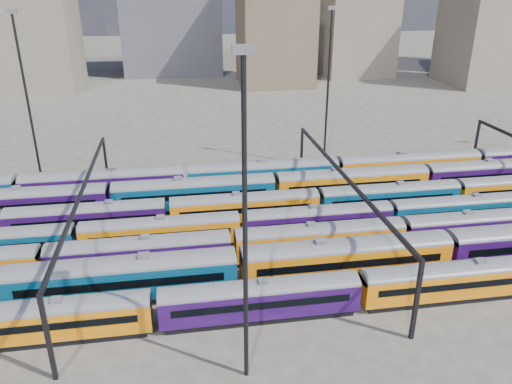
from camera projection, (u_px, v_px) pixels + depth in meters
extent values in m
plane|color=#46413C|center=(261.00, 240.00, 60.73)|extent=(500.00, 500.00, 0.00)
cube|color=black|center=(46.00, 337.00, 43.73)|extent=(17.54, 2.28, 0.65)
cube|color=#C16607|center=(43.00, 321.00, 43.08)|extent=(18.46, 2.68, 2.68)
cylinder|color=#4C4C51|center=(40.00, 308.00, 42.56)|extent=(18.46, 2.68, 2.68)
cube|color=black|center=(39.00, 328.00, 41.72)|extent=(16.25, 0.06, 0.69)
cube|color=black|center=(46.00, 309.00, 44.19)|extent=(16.25, 0.06, 0.69)
cube|color=slate|center=(39.00, 301.00, 42.28)|extent=(0.92, 0.83, 0.32)
cube|color=black|center=(260.00, 315.00, 46.58)|extent=(17.54, 2.28, 0.65)
cube|color=#1E073A|center=(260.00, 300.00, 45.93)|extent=(18.46, 2.68, 2.68)
cylinder|color=#4C4C51|center=(260.00, 288.00, 45.40)|extent=(18.46, 2.68, 2.68)
cube|color=black|center=(263.00, 306.00, 44.57)|extent=(16.25, 0.06, 0.69)
cube|color=black|center=(258.00, 289.00, 47.04)|extent=(16.25, 0.06, 0.69)
cube|color=slate|center=(260.00, 281.00, 45.12)|extent=(0.92, 0.83, 0.32)
cube|color=black|center=(449.00, 296.00, 49.43)|extent=(17.54, 2.28, 0.65)
cube|color=#C16607|center=(452.00, 281.00, 48.78)|extent=(18.46, 2.68, 2.68)
cylinder|color=#4C4C51|center=(454.00, 270.00, 48.25)|extent=(18.46, 2.68, 2.68)
cube|color=black|center=(460.00, 286.00, 47.42)|extent=(16.25, 0.06, 0.69)
cube|color=black|center=(445.00, 271.00, 49.88)|extent=(16.25, 0.06, 0.69)
cube|color=slate|center=(455.00, 263.00, 47.97)|extent=(0.92, 0.83, 0.32)
cube|color=black|center=(125.00, 296.00, 49.21)|extent=(20.85, 2.70, 0.77)
cube|color=#053451|center=(123.00, 279.00, 48.43)|extent=(21.94, 3.18, 3.18)
cylinder|color=#4C4C51|center=(122.00, 265.00, 47.81)|extent=(21.94, 3.18, 3.18)
cube|color=black|center=(122.00, 285.00, 46.82)|extent=(19.31, 0.06, 0.82)
cube|color=black|center=(124.00, 267.00, 49.75)|extent=(19.31, 0.06, 0.82)
cube|color=slate|center=(121.00, 258.00, 47.48)|extent=(1.10, 0.99, 0.38)
cube|color=black|center=(344.00, 276.00, 52.58)|extent=(20.85, 2.70, 0.77)
cube|color=#C16607|center=(346.00, 260.00, 51.80)|extent=(21.94, 3.18, 3.18)
cylinder|color=#4C4C51|center=(347.00, 246.00, 51.18)|extent=(21.94, 3.18, 3.18)
cube|color=black|center=(351.00, 265.00, 50.19)|extent=(19.31, 0.06, 0.82)
cube|color=black|center=(341.00, 249.00, 53.11)|extent=(19.31, 0.06, 0.82)
cube|color=slate|center=(347.00, 239.00, 50.85)|extent=(1.10, 0.99, 0.38)
cube|color=black|center=(142.00, 269.00, 53.97)|extent=(18.26, 2.37, 0.67)
cube|color=#1E073A|center=(140.00, 255.00, 53.29)|extent=(19.22, 2.79, 2.79)
cylinder|color=#4C4C51|center=(139.00, 244.00, 52.74)|extent=(19.22, 2.79, 2.79)
cube|color=black|center=(139.00, 259.00, 51.88)|extent=(16.92, 0.06, 0.72)
cube|color=black|center=(141.00, 246.00, 54.44)|extent=(16.92, 0.06, 0.72)
cube|color=slate|center=(139.00, 237.00, 52.45)|extent=(0.96, 0.87, 0.34)
cube|color=black|center=(319.00, 254.00, 56.93)|extent=(18.26, 2.37, 0.67)
cube|color=#C16607|center=(320.00, 241.00, 56.25)|extent=(19.22, 2.79, 2.79)
cylinder|color=#4C4C51|center=(320.00, 230.00, 55.71)|extent=(19.22, 2.79, 2.79)
cube|color=black|center=(323.00, 244.00, 54.84)|extent=(16.92, 0.06, 0.72)
cube|color=black|center=(316.00, 232.00, 57.40)|extent=(16.92, 0.06, 0.72)
cube|color=slate|center=(321.00, 224.00, 55.41)|extent=(0.96, 0.87, 0.34)
cube|color=black|center=(478.00, 240.00, 59.89)|extent=(18.26, 2.37, 0.67)
cube|color=#1E073A|center=(481.00, 227.00, 59.21)|extent=(19.22, 2.79, 2.79)
cylinder|color=#4C4C51|center=(483.00, 217.00, 58.67)|extent=(19.22, 2.79, 2.79)
cube|color=black|center=(488.00, 230.00, 57.80)|extent=(16.92, 0.06, 0.72)
cube|color=black|center=(475.00, 220.00, 60.37)|extent=(16.92, 0.06, 0.72)
cube|color=slate|center=(484.00, 211.00, 58.38)|extent=(0.96, 0.87, 0.34)
cube|color=black|center=(162.00, 245.00, 58.83)|extent=(17.36, 2.25, 0.64)
cube|color=#C16607|center=(161.00, 233.00, 58.18)|extent=(18.27, 2.65, 2.65)
cylinder|color=#4C4C51|center=(160.00, 223.00, 57.66)|extent=(18.27, 2.65, 2.65)
cube|color=black|center=(161.00, 236.00, 56.84)|extent=(16.08, 0.06, 0.69)
cube|color=black|center=(161.00, 225.00, 59.28)|extent=(16.08, 0.06, 0.69)
cube|color=slate|center=(160.00, 217.00, 57.39)|extent=(0.91, 0.82, 0.32)
cube|color=black|center=(317.00, 233.00, 61.65)|extent=(17.36, 2.25, 0.64)
cube|color=#1E073A|center=(317.00, 221.00, 61.00)|extent=(18.27, 2.65, 2.65)
cylinder|color=#4C4C51|center=(318.00, 211.00, 60.48)|extent=(18.27, 2.65, 2.65)
cube|color=black|center=(321.00, 224.00, 59.66)|extent=(16.08, 0.06, 0.69)
cube|color=black|center=(315.00, 214.00, 62.10)|extent=(16.08, 0.06, 0.69)
cube|color=slate|center=(318.00, 206.00, 60.21)|extent=(0.91, 0.82, 0.32)
cube|color=black|center=(458.00, 222.00, 64.47)|extent=(17.36, 2.25, 0.64)
cube|color=#053451|center=(460.00, 210.00, 63.82)|extent=(18.27, 2.65, 2.65)
cylinder|color=#4C4C51|center=(462.00, 201.00, 63.30)|extent=(18.27, 2.65, 2.65)
cube|color=black|center=(466.00, 213.00, 62.48)|extent=(16.08, 0.06, 0.69)
cube|color=black|center=(455.00, 204.00, 64.92)|extent=(16.08, 0.06, 0.69)
cube|color=slate|center=(462.00, 196.00, 63.03)|extent=(0.91, 0.82, 0.32)
cube|color=black|center=(89.00, 231.00, 62.01)|extent=(18.10, 2.35, 0.67)
cube|color=#1E073A|center=(87.00, 219.00, 61.34)|extent=(19.05, 2.76, 2.76)
cylinder|color=#4C4C51|center=(86.00, 209.00, 60.80)|extent=(19.05, 2.76, 2.76)
cube|color=black|center=(85.00, 222.00, 59.94)|extent=(16.76, 0.06, 0.71)
cube|color=black|center=(88.00, 212.00, 62.48)|extent=(16.76, 0.06, 0.71)
cube|color=slate|center=(85.00, 203.00, 60.51)|extent=(0.95, 0.86, 0.33)
cube|color=black|center=(245.00, 220.00, 64.95)|extent=(18.10, 2.35, 0.67)
cube|color=#C16607|center=(245.00, 208.00, 64.28)|extent=(19.05, 2.76, 2.76)
cylinder|color=#4C4C51|center=(245.00, 198.00, 63.74)|extent=(19.05, 2.76, 2.76)
cube|color=black|center=(246.00, 210.00, 62.88)|extent=(16.76, 0.06, 0.71)
cube|color=black|center=(243.00, 201.00, 65.42)|extent=(16.76, 0.06, 0.71)
cube|color=slate|center=(245.00, 193.00, 63.45)|extent=(0.95, 0.86, 0.33)
cube|color=black|center=(388.00, 210.00, 67.89)|extent=(18.10, 2.35, 0.67)
cube|color=#053451|center=(389.00, 198.00, 67.21)|extent=(19.05, 2.76, 2.76)
cylinder|color=#4C4C51|center=(390.00, 189.00, 66.67)|extent=(19.05, 2.76, 2.76)
cube|color=black|center=(394.00, 200.00, 65.81)|extent=(16.76, 0.06, 0.71)
cube|color=black|center=(385.00, 192.00, 68.35)|extent=(16.76, 0.06, 0.71)
cube|color=slate|center=(391.00, 184.00, 66.38)|extent=(0.95, 0.86, 0.33)
cube|color=black|center=(24.00, 219.00, 65.21)|extent=(20.63, 2.68, 0.76)
cube|color=#1E073A|center=(21.00, 205.00, 64.44)|extent=(21.72, 3.15, 3.15)
cylinder|color=#4C4C51|center=(19.00, 194.00, 63.83)|extent=(21.72, 3.15, 3.15)
cube|color=black|center=(17.00, 208.00, 62.85)|extent=(19.11, 0.06, 0.81)
cube|color=black|center=(24.00, 198.00, 65.74)|extent=(19.11, 0.06, 0.81)
cube|color=slate|center=(18.00, 188.00, 63.50)|extent=(1.09, 0.98, 0.38)
cube|color=black|center=(195.00, 207.00, 68.54)|extent=(20.63, 2.68, 0.76)
cube|color=#053451|center=(195.00, 194.00, 67.78)|extent=(21.72, 3.15, 3.15)
cylinder|color=#4C4C51|center=(194.00, 183.00, 67.16)|extent=(21.72, 3.15, 3.15)
cube|color=black|center=(195.00, 196.00, 66.18)|extent=(19.11, 0.06, 0.81)
cube|color=black|center=(194.00, 187.00, 69.08)|extent=(19.11, 0.06, 0.81)
cube|color=slate|center=(194.00, 178.00, 66.83)|extent=(1.09, 0.98, 0.38)
cube|color=black|center=(351.00, 197.00, 71.88)|extent=(20.63, 2.68, 0.76)
cube|color=#C16607|center=(352.00, 184.00, 71.11)|extent=(21.72, 3.15, 3.15)
cylinder|color=#4C4C51|center=(352.00, 174.00, 70.49)|extent=(21.72, 3.15, 3.15)
cube|color=black|center=(356.00, 186.00, 69.51)|extent=(19.11, 0.06, 0.81)
cube|color=black|center=(348.00, 178.00, 72.41)|extent=(19.11, 0.06, 0.81)
cube|color=slate|center=(353.00, 168.00, 70.16)|extent=(1.09, 0.98, 0.38)
cube|color=black|center=(492.00, 187.00, 75.21)|extent=(20.63, 2.68, 0.76)
cube|color=#1E073A|center=(495.00, 175.00, 74.44)|extent=(21.72, 3.15, 3.15)
cylinder|color=#4C4C51|center=(497.00, 165.00, 73.83)|extent=(21.72, 3.15, 3.15)
cube|color=black|center=(502.00, 176.00, 72.85)|extent=(19.11, 0.06, 0.81)
cube|color=black|center=(489.00, 169.00, 75.74)|extent=(19.11, 0.06, 0.81)
cube|color=slate|center=(498.00, 160.00, 73.50)|extent=(1.09, 0.98, 0.38)
cube|color=black|center=(106.00, 198.00, 71.22)|extent=(21.13, 2.74, 0.78)
cube|color=#1E073A|center=(104.00, 186.00, 70.43)|extent=(22.24, 3.23, 3.23)
cylinder|color=#4C4C51|center=(103.00, 175.00, 69.80)|extent=(22.24, 3.23, 3.23)
cube|color=black|center=(103.00, 187.00, 68.80)|extent=(19.57, 0.06, 0.83)
cube|color=black|center=(105.00, 179.00, 71.76)|extent=(19.57, 0.06, 0.83)
cube|color=slate|center=(102.00, 169.00, 69.46)|extent=(1.11, 1.00, 0.39)
cube|color=black|center=(263.00, 188.00, 74.63)|extent=(21.13, 2.74, 0.78)
cube|color=#053451|center=(263.00, 176.00, 73.84)|extent=(22.24, 3.23, 3.23)
cylinder|color=#4C4C51|center=(263.00, 166.00, 73.21)|extent=(22.24, 3.23, 3.23)
cube|color=black|center=(265.00, 178.00, 72.21)|extent=(19.57, 0.06, 0.83)
cube|color=black|center=(261.00, 170.00, 75.17)|extent=(19.57, 0.06, 0.83)
cube|color=slate|center=(263.00, 160.00, 72.87)|extent=(1.11, 1.00, 0.39)
cube|color=black|center=(407.00, 179.00, 78.04)|extent=(21.13, 2.74, 0.78)
cube|color=#C16607|center=(408.00, 167.00, 77.26)|extent=(22.24, 3.23, 3.23)
cylinder|color=#4C4C51|center=(409.00, 158.00, 76.62)|extent=(22.24, 3.23, 3.23)
cube|color=black|center=(413.00, 169.00, 75.62)|extent=(19.57, 0.06, 0.83)
cube|color=black|center=(404.00, 162.00, 78.59)|extent=(19.57, 0.06, 0.83)
cube|color=slate|center=(410.00, 152.00, 76.29)|extent=(1.11, 1.00, 0.39)
cube|color=black|center=(48.00, 338.00, 38.01)|extent=(0.35, 0.35, 8.00)
cube|color=black|center=(106.00, 163.00, 74.32)|extent=(0.35, 0.35, 8.00)
cube|color=black|center=(82.00, 191.00, 54.68)|extent=(0.30, 40.00, 0.45)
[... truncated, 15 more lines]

